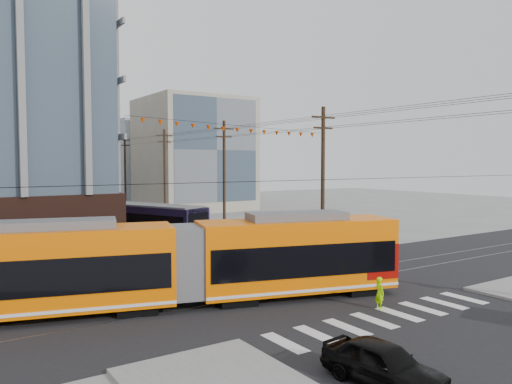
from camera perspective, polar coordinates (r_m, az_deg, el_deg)
ground at (r=25.23m, az=9.52°, el=-12.26°), size 160.00×160.00×0.00m
bg_bldg_ne_near at (r=73.38m, az=-7.17°, el=4.29°), size 14.00×14.00×16.00m
bg_bldg_ne_far at (r=92.45m, az=-11.58°, el=3.43°), size 16.00×16.00×14.00m
utility_pole_far at (r=77.89m, az=-14.74°, el=2.31°), size 0.30×0.30×11.00m
streetcar at (r=24.05m, az=-8.02°, el=-7.99°), size 21.33×8.75×4.11m
city_bus at (r=41.66m, az=-13.36°, el=-3.61°), size 7.65×12.63×3.58m
black_sedan at (r=16.43m, az=14.35°, el=-18.49°), size 2.13×4.20×1.37m
parked_car_silver at (r=32.52m, az=-13.37°, el=-7.50°), size 2.96×4.49×1.40m
parked_car_white at (r=36.51m, az=-16.07°, el=-6.35°), size 3.01×5.15×1.40m
parked_car_grey at (r=43.30m, az=-17.78°, el=-4.90°), size 2.60×5.00×1.35m
pedestrian at (r=24.21m, az=13.95°, el=-11.13°), size 0.47×0.61×1.51m
jersey_barrier at (r=39.23m, az=6.51°, el=-6.07°), size 1.05×3.67×0.72m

